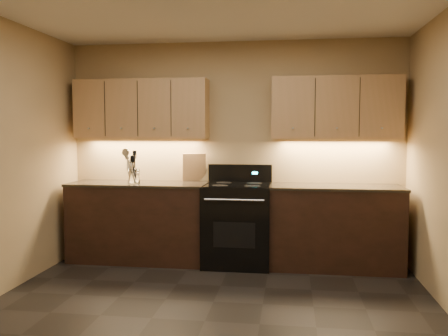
{
  "coord_description": "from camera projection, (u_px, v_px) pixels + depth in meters",
  "views": [
    {
      "loc": [
        0.67,
        -3.67,
        1.54
      ],
      "look_at": [
        -0.04,
        1.45,
        1.13
      ],
      "focal_mm": 38.0,
      "sensor_mm": 36.0,
      "label": 1
    }
  ],
  "objects": [
    {
      "name": "outlet_plate",
      "position": [
        130.0,
        165.0,
        5.9
      ],
      "size": [
        0.08,
        0.01,
        0.12
      ],
      "primitive_type": "cube",
      "color": "#B2B5BA",
      "rests_on": "wall_back"
    },
    {
      "name": "counter_left",
      "position": [
        139.0,
        221.0,
        5.63
      ],
      "size": [
        1.62,
        0.62,
        0.93
      ],
      "color": "black",
      "rests_on": "ground"
    },
    {
      "name": "cutting_board",
      "position": [
        194.0,
        167.0,
        5.74
      ],
      "size": [
        0.3,
        0.17,
        0.34
      ],
      "primitive_type": "cube",
      "rotation": [
        0.25,
        0.0,
        0.26
      ],
      "color": "tan",
      "rests_on": "counter_left"
    },
    {
      "name": "upper_cab_left",
      "position": [
        142.0,
        109.0,
        5.67
      ],
      "size": [
        1.6,
        0.3,
        0.7
      ],
      "primitive_type": "cube",
      "color": "tan",
      "rests_on": "wall_back"
    },
    {
      "name": "stove",
      "position": [
        238.0,
        223.0,
        5.45
      ],
      "size": [
        0.76,
        0.68,
        1.14
      ],
      "color": "black",
      "rests_on": "ground"
    },
    {
      "name": "steel_spatula",
      "position": [
        135.0,
        167.0,
        5.48
      ],
      "size": [
        0.19,
        0.11,
        0.36
      ],
      "primitive_type": null,
      "rotation": [
        0.07,
        -0.31,
        -0.12
      ],
      "color": "silver",
      "rests_on": "utensil_crock"
    },
    {
      "name": "utensil_crock",
      "position": [
        134.0,
        177.0,
        5.47
      ],
      "size": [
        0.17,
        0.17,
        0.17
      ],
      "color": "white",
      "rests_on": "counter_left"
    },
    {
      "name": "black_spoon",
      "position": [
        135.0,
        169.0,
        5.48
      ],
      "size": [
        0.07,
        0.11,
        0.32
      ],
      "primitive_type": null,
      "rotation": [
        0.15,
        -0.04,
        0.04
      ],
      "color": "black",
      "rests_on": "utensil_crock"
    },
    {
      "name": "wooden_spoon",
      "position": [
        130.0,
        168.0,
        5.45
      ],
      "size": [
        0.11,
        0.15,
        0.35
      ],
      "primitive_type": null,
      "rotation": [
        -0.19,
        0.18,
        0.34
      ],
      "color": "tan",
      "rests_on": "utensil_crock"
    },
    {
      "name": "counter_right",
      "position": [
        335.0,
        227.0,
        5.32
      ],
      "size": [
        1.46,
        0.62,
        0.93
      ],
      "color": "black",
      "rests_on": "ground"
    },
    {
      "name": "wall_back",
      "position": [
        234.0,
        151.0,
        5.71
      ],
      "size": [
        4.0,
        0.04,
        2.6
      ],
      "primitive_type": "cube",
      "color": "tan",
      "rests_on": "ground"
    },
    {
      "name": "upper_cab_right",
      "position": [
        336.0,
        108.0,
        5.36
      ],
      "size": [
        1.44,
        0.3,
        0.7
      ],
      "primitive_type": "cube",
      "color": "tan",
      "rests_on": "wall_back"
    },
    {
      "name": "black_turner",
      "position": [
        135.0,
        166.0,
        5.45
      ],
      "size": [
        0.12,
        0.16,
        0.39
      ],
      "primitive_type": null,
      "rotation": [
        -0.18,
        -0.01,
        0.29
      ],
      "color": "black",
      "rests_on": "utensil_crock"
    },
    {
      "name": "steel_skimmer",
      "position": [
        136.0,
        166.0,
        5.45
      ],
      "size": [
        0.22,
        0.11,
        0.4
      ],
      "primitive_type": null,
      "rotation": [
        -0.0,
        -0.35,
        -0.07
      ],
      "color": "silver",
      "rests_on": "utensil_crock"
    },
    {
      "name": "floor",
      "position": [
        205.0,
        321.0,
        3.84
      ],
      "size": [
        4.0,
        4.0,
        0.0
      ],
      "primitive_type": "plane",
      "color": "black",
      "rests_on": "ground"
    }
  ]
}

